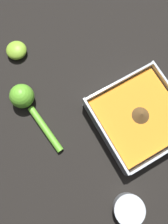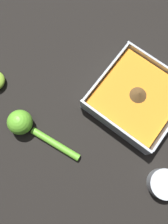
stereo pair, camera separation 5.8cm
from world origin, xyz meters
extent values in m
plane|color=black|center=(0.00, 0.00, 0.00)|extent=(4.00, 4.00, 0.00)
cube|color=silver|center=(0.00, 0.03, 0.00)|extent=(0.22, 0.22, 0.01)
cube|color=silver|center=(0.00, -0.07, 0.03)|extent=(0.22, 0.01, 0.05)
cube|color=silver|center=(0.11, 0.03, 0.03)|extent=(0.01, 0.21, 0.05)
cube|color=silver|center=(-0.10, 0.03, 0.03)|extent=(0.01, 0.21, 0.05)
cube|color=orange|center=(0.00, 0.03, 0.03)|extent=(0.20, 0.20, 0.04)
cone|color=brown|center=(0.00, 0.03, 0.05)|extent=(0.05, 0.05, 0.02)
cylinder|color=silver|center=(0.18, -0.11, 0.02)|extent=(0.07, 0.07, 0.04)
cylinder|color=brown|center=(0.18, -0.11, 0.01)|extent=(0.07, 0.07, 0.02)
sphere|color=#6BC633|center=(-0.20, -0.21, 0.03)|extent=(0.07, 0.07, 0.07)
cylinder|color=#6BC633|center=(-0.10, -0.20, 0.01)|extent=(0.15, 0.04, 0.02)
ellipsoid|color=#93CC38|center=(-0.35, -0.17, 0.02)|extent=(0.06, 0.06, 0.03)
camera|label=1|loc=(0.04, -0.16, 0.59)|focal=35.00mm
camera|label=2|loc=(0.00, -0.20, 0.59)|focal=35.00mm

